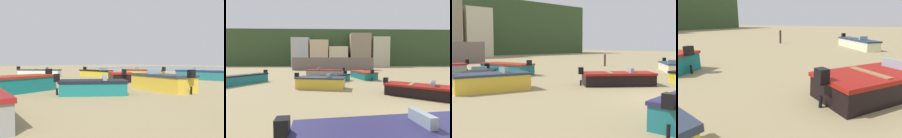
# 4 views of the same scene
# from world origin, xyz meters

# --- Properties ---
(ground_plane) EXTENTS (160.00, 160.00, 0.00)m
(ground_plane) POSITION_xyz_m (0.00, 0.00, 0.00)
(ground_plane) COLOR #99875E
(boat_yellow_0) EXTENTS (4.32, 2.33, 1.25)m
(boat_yellow_0) POSITION_xyz_m (-4.89, 7.53, 0.48)
(boat_yellow_0) COLOR gold
(boat_yellow_0) RESTS_ON ground
(boat_yellow_1) EXTENTS (5.44, 2.03, 1.05)m
(boat_yellow_1) POSITION_xyz_m (7.48, 1.97, 0.38)
(boat_yellow_1) COLOR gold
(boat_yellow_1) RESTS_ON ground
(boat_cream_2) EXTENTS (4.45, 3.96, 1.11)m
(boat_cream_2) POSITION_xyz_m (12.23, 6.60, 0.41)
(boat_cream_2) COLOR beige
(boat_cream_2) RESTS_ON ground
(boat_teal_3) EXTENTS (2.81, 4.99, 1.22)m
(boat_teal_3) POSITION_xyz_m (-0.15, 14.18, 0.46)
(boat_teal_3) COLOR #157172
(boat_teal_3) RESTS_ON ground
(boat_yellow_4) EXTENTS (5.19, 2.09, 1.10)m
(boat_yellow_4) POSITION_xyz_m (3.96, -1.40, 0.40)
(boat_yellow_4) COLOR gold
(boat_yellow_4) RESTS_ON ground
(boat_teal_5) EXTENTS (4.87, 1.96, 1.18)m
(boat_teal_5) POSITION_xyz_m (-2.55, -1.94, 0.44)
(boat_teal_5) COLOR #1D6B72
(boat_teal_5) RESTS_ON ground
(boat_black_7) EXTENTS (4.40, 3.90, 1.08)m
(boat_black_7) POSITION_xyz_m (1.68, 4.39, 0.39)
(boat_black_7) COLOR black
(boat_black_7) RESTS_ON ground
(boat_teal_9) EXTENTS (3.33, 3.63, 1.05)m
(boat_teal_9) POSITION_xyz_m (-3.56, 11.55, 0.38)
(boat_teal_9) COLOR #196F6E
(boat_teal_9) RESTS_ON ground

